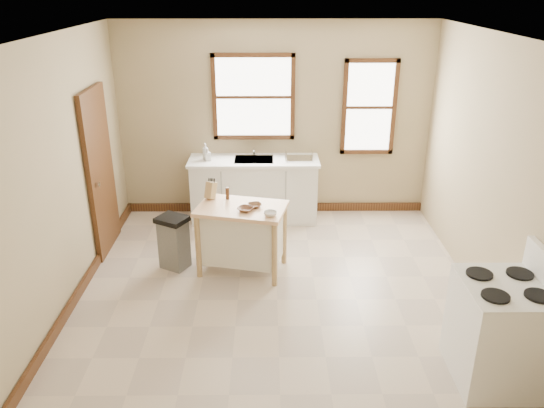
{
  "coord_description": "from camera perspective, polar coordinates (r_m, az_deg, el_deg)",
  "views": [
    {
      "loc": [
        -0.1,
        -5.01,
        3.28
      ],
      "look_at": [
        -0.06,
        0.4,
        0.99
      ],
      "focal_mm": 35.0,
      "sensor_mm": 36.0,
      "label": 1
    }
  ],
  "objects": [
    {
      "name": "baseboard_back",
      "position": [
        8.14,
        0.27,
        -0.33
      ],
      "size": [
        4.5,
        0.04,
        0.12
      ],
      "primitive_type": "cube",
      "color": "#351C0E",
      "rests_on": "ground"
    },
    {
      "name": "gas_stove",
      "position": [
        5.03,
        23.42,
        -11.3
      ],
      "size": [
        0.76,
        0.77,
        1.21
      ],
      "primitive_type": null,
      "color": "white",
      "rests_on": "ground"
    },
    {
      "name": "pepper_grinder",
      "position": [
        6.4,
        -4.82,
        1.16
      ],
      "size": [
        0.05,
        0.05,
        0.15
      ],
      "primitive_type": "cylinder",
      "rotation": [
        0.0,
        0.0,
        0.09
      ],
      "color": "#3E2310",
      "rests_on": "kitchen_island"
    },
    {
      "name": "soap_bottle_a",
      "position": [
        7.58,
        -7.17,
        5.61
      ],
      "size": [
        0.12,
        0.12,
        0.24
      ],
      "primitive_type": "imported",
      "rotation": [
        0.0,
        0.0,
        0.34
      ],
      "color": "#B2B2B2",
      "rests_on": "sink_counter"
    },
    {
      "name": "baseboard_left",
      "position": [
        6.32,
        -20.28,
        -9.26
      ],
      "size": [
        0.04,
        5.0,
        0.12
      ],
      "primitive_type": "cube",
      "color": "#351C0E",
      "rests_on": "ground"
    },
    {
      "name": "wall_right",
      "position": [
        5.84,
        23.3,
        2.27
      ],
      "size": [
        0.04,
        5.0,
        2.8
      ],
      "primitive_type": "cube",
      "color": "tan",
      "rests_on": "ground"
    },
    {
      "name": "ceiling",
      "position": [
        5.03,
        0.7,
        17.5
      ],
      "size": [
        5.0,
        5.0,
        0.0
      ],
      "primitive_type": "plane",
      "rotation": [
        3.14,
        0.0,
        0.0
      ],
      "color": "white",
      "rests_on": "ground"
    },
    {
      "name": "window_main",
      "position": [
        7.64,
        -2.0,
        11.41
      ],
      "size": [
        1.17,
        0.06,
        1.22
      ],
      "primitive_type": null,
      "color": "#351C0E",
      "rests_on": "wall_back"
    },
    {
      "name": "floor",
      "position": [
        5.98,
        0.57,
        -10.25
      ],
      "size": [
        5.0,
        5.0,
        0.0
      ],
      "primitive_type": "plane",
      "color": "#B39F8E",
      "rests_on": "ground"
    },
    {
      "name": "faucet",
      "position": [
        7.72,
        -1.95,
        6.02
      ],
      "size": [
        0.03,
        0.03,
        0.22
      ],
      "primitive_type": "cylinder",
      "color": "silver",
      "rests_on": "sink_counter"
    },
    {
      "name": "window_side",
      "position": [
        7.81,
        10.41,
        10.18
      ],
      "size": [
        0.77,
        0.06,
        1.37
      ],
      "primitive_type": null,
      "color": "#351C0E",
      "rests_on": "wall_back"
    },
    {
      "name": "dish_rack",
      "position": [
        7.58,
        2.92,
        5.2
      ],
      "size": [
        0.48,
        0.42,
        0.1
      ],
      "primitive_type": null,
      "rotation": [
        0.0,
        0.0,
        -0.37
      ],
      "color": "silver",
      "rests_on": "sink_counter"
    },
    {
      "name": "sink_counter",
      "position": [
        7.74,
        -1.92,
        1.59
      ],
      "size": [
        1.86,
        0.62,
        0.92
      ],
      "primitive_type": null,
      "color": "silver",
      "rests_on": "ground"
    },
    {
      "name": "soap_bottle_b",
      "position": [
        7.56,
        -6.93,
        5.31
      ],
      "size": [
        0.1,
        0.1,
        0.18
      ],
      "primitive_type": "imported",
      "rotation": [
        0.0,
        0.0,
        0.29
      ],
      "color": "#B2B2B2",
      "rests_on": "sink_counter"
    },
    {
      "name": "bowl_b",
      "position": [
        6.18,
        -1.87,
        -0.15
      ],
      "size": [
        0.2,
        0.2,
        0.04
      ],
      "primitive_type": "imported",
      "rotation": [
        0.0,
        0.0,
        0.28
      ],
      "color": "brown",
      "rests_on": "kitchen_island"
    },
    {
      "name": "kitchen_island",
      "position": [
        6.37,
        -3.23,
        -3.75
      ],
      "size": [
        1.14,
        0.86,
        0.83
      ],
      "primitive_type": null,
      "rotation": [
        0.0,
        0.0,
        -0.23
      ],
      "color": "#FECB95",
      "rests_on": "ground"
    },
    {
      "name": "wall_left",
      "position": [
        5.76,
        -22.37,
        2.15
      ],
      "size": [
        0.04,
        5.0,
        2.8
      ],
      "primitive_type": "cube",
      "color": "tan",
      "rests_on": "ground"
    },
    {
      "name": "door_left",
      "position": [
        7.01,
        -17.99,
        3.28
      ],
      "size": [
        0.06,
        0.9,
        2.1
      ],
      "primitive_type": "cube",
      "color": "#351C0E",
      "rests_on": "ground"
    },
    {
      "name": "wall_back",
      "position": [
        7.74,
        0.29,
        8.91
      ],
      "size": [
        4.5,
        0.04,
        2.8
      ],
      "primitive_type": "cube",
      "color": "tan",
      "rests_on": "ground"
    },
    {
      "name": "bowl_a",
      "position": [
        6.08,
        -2.88,
        -0.56
      ],
      "size": [
        0.24,
        0.24,
        0.04
      ],
      "primitive_type": "imported",
      "rotation": [
        0.0,
        0.0,
        -0.45
      ],
      "color": "brown",
      "rests_on": "kitchen_island"
    },
    {
      "name": "trash_bin",
      "position": [
        6.57,
        -10.51,
        -4.07
      ],
      "size": [
        0.44,
        0.42,
        0.67
      ],
      "primitive_type": null,
      "rotation": [
        0.0,
        0.0,
        -0.51
      ],
      "color": "slate",
      "rests_on": "ground"
    },
    {
      "name": "bowl_c",
      "position": [
        5.95,
        -0.19,
        -1.06
      ],
      "size": [
        0.18,
        0.18,
        0.05
      ],
      "primitive_type": "imported",
      "rotation": [
        0.0,
        0.0,
        -0.21
      ],
      "color": "silver",
      "rests_on": "kitchen_island"
    },
    {
      "name": "knife_block",
      "position": [
        6.43,
        -6.6,
        1.41
      ],
      "size": [
        0.14,
        0.14,
        0.2
      ],
      "primitive_type": null,
      "rotation": [
        0.0,
        0.0,
        -0.59
      ],
      "color": "tan",
      "rests_on": "kitchen_island"
    }
  ]
}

